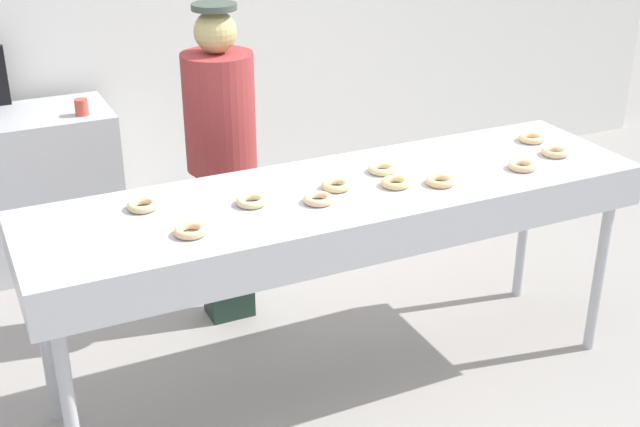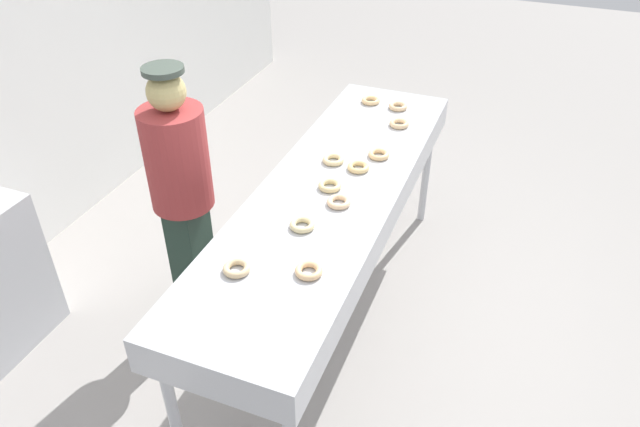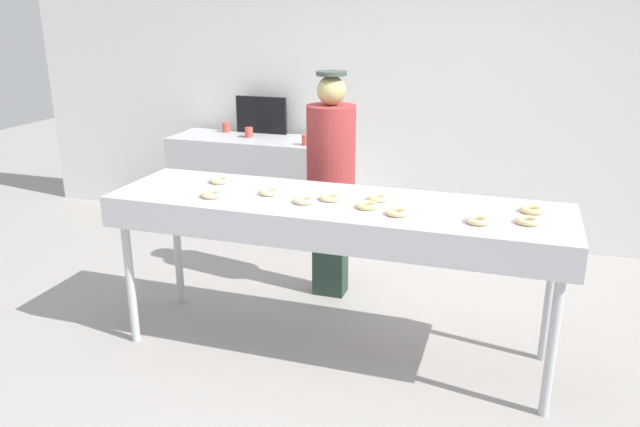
% 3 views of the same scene
% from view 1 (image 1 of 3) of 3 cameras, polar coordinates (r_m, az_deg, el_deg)
% --- Properties ---
extents(ground_plane, '(16.00, 16.00, 0.00)m').
position_cam_1_polar(ground_plane, '(4.19, 1.33, -11.18)').
color(ground_plane, '#9E9993').
extents(fryer_conveyor, '(2.79, 0.76, 1.02)m').
position_cam_1_polar(fryer_conveyor, '(3.73, 1.47, 0.41)').
color(fryer_conveyor, '#B7BABF').
rests_on(fryer_conveyor, ground).
extents(plain_donut_0, '(0.18, 0.18, 0.03)m').
position_cam_1_polar(plain_donut_0, '(3.86, 4.24, 3.03)').
color(plain_donut_0, beige).
rests_on(plain_donut_0, fryer_conveyor).
extents(plain_donut_1, '(0.18, 0.18, 0.03)m').
position_cam_1_polar(plain_donut_1, '(3.75, 8.15, 2.20)').
color(plain_donut_1, '#F2C486').
rests_on(plain_donut_1, fryer_conveyor).
extents(plain_donut_2, '(0.17, 0.17, 0.03)m').
position_cam_1_polar(plain_donut_2, '(3.29, -8.77, -1.17)').
color(plain_donut_2, '#F8C58A').
rests_on(plain_donut_2, fryer_conveyor).
extents(plain_donut_3, '(0.14, 0.14, 0.03)m').
position_cam_1_polar(plain_donut_3, '(4.21, 15.64, 4.04)').
color(plain_donut_3, beige).
rests_on(plain_donut_3, fryer_conveyor).
extents(plain_donut_4, '(0.18, 0.18, 0.03)m').
position_cam_1_polar(plain_donut_4, '(4.37, 14.13, 4.97)').
color(plain_donut_4, '#F4C787').
rests_on(plain_donut_4, fryer_conveyor).
extents(plain_donut_5, '(0.14, 0.14, 0.03)m').
position_cam_1_polar(plain_donut_5, '(3.71, 5.14, 2.10)').
color(plain_donut_5, '#F0CA82').
rests_on(plain_donut_5, fryer_conveyor).
extents(plain_donut_6, '(0.18, 0.18, 0.03)m').
position_cam_1_polar(plain_donut_6, '(3.52, -4.65, 0.82)').
color(plain_donut_6, beige).
rests_on(plain_donut_6, fryer_conveyor).
extents(plain_donut_7, '(0.17, 0.17, 0.03)m').
position_cam_1_polar(plain_donut_7, '(3.55, -11.94, 0.54)').
color(plain_donut_7, beige).
rests_on(plain_donut_7, fryer_conveyor).
extents(plain_donut_8, '(0.16, 0.16, 0.03)m').
position_cam_1_polar(plain_donut_8, '(3.67, 1.07, 1.95)').
color(plain_donut_8, '#E6CB88').
rests_on(plain_donut_8, fryer_conveyor).
extents(plain_donut_9, '(0.17, 0.17, 0.03)m').
position_cam_1_polar(plain_donut_9, '(4.00, 13.54, 3.17)').
color(plain_donut_9, '#EEC48E').
rests_on(plain_donut_9, fryer_conveyor).
extents(plain_donut_10, '(0.18, 0.18, 0.03)m').
position_cam_1_polar(plain_donut_10, '(3.53, -0.10, 0.99)').
color(plain_donut_10, beige).
rests_on(plain_donut_10, fryer_conveyor).
extents(worker_baker, '(0.36, 0.36, 1.70)m').
position_cam_1_polar(worker_baker, '(4.31, -6.71, 4.50)').
color(worker_baker, '#1F3228').
rests_on(worker_baker, ground).
extents(paper_cup_2, '(0.08, 0.08, 0.09)m').
position_cam_1_polar(paper_cup_2, '(5.05, -15.88, 6.95)').
color(paper_cup_2, '#CC4C3F').
rests_on(paper_cup_2, prep_counter).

